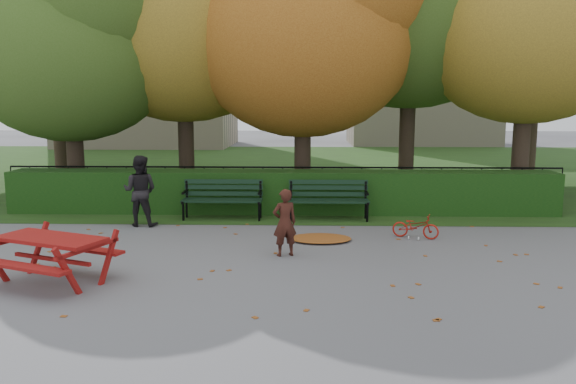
{
  "coord_description": "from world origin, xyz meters",
  "views": [
    {
      "loc": [
        0.55,
        -8.8,
        2.61
      ],
      "look_at": [
        0.25,
        1.31,
        1.0
      ],
      "focal_mm": 35.0,
      "sensor_mm": 36.0,
      "label": 1
    }
  ],
  "objects_px": {
    "tree_f": "(60,3)",
    "child": "(285,223)",
    "bicycle": "(416,226)",
    "bench_right": "(329,197)",
    "bench_left": "(223,196)",
    "tree_g": "(552,14)",
    "tree_e": "(547,1)",
    "picnic_table": "(51,247)",
    "adult": "(140,191)",
    "tree_c": "(316,15)",
    "tree_a": "(76,26)"
  },
  "relations": [
    {
      "from": "adult",
      "to": "bicycle",
      "type": "xyz_separation_m",
      "value": [
        5.67,
        -0.96,
        -0.52
      ]
    },
    {
      "from": "tree_c",
      "to": "tree_e",
      "type": "height_order",
      "value": "tree_e"
    },
    {
      "from": "tree_g",
      "to": "bench_left",
      "type": "bearing_deg",
      "value": -147.83
    },
    {
      "from": "tree_c",
      "to": "tree_g",
      "type": "bearing_deg",
      "value": 26.87
    },
    {
      "from": "tree_a",
      "to": "bicycle",
      "type": "height_order",
      "value": "tree_a"
    },
    {
      "from": "bench_right",
      "to": "adult",
      "type": "relative_size",
      "value": 1.19
    },
    {
      "from": "bench_left",
      "to": "bicycle",
      "type": "distance_m",
      "value": 4.4
    },
    {
      "from": "tree_f",
      "to": "tree_g",
      "type": "bearing_deg",
      "value": 1.94
    },
    {
      "from": "picnic_table",
      "to": "tree_e",
      "type": "bearing_deg",
      "value": 56.83
    },
    {
      "from": "tree_c",
      "to": "bench_right",
      "type": "relative_size",
      "value": 4.44
    },
    {
      "from": "tree_a",
      "to": "child",
      "type": "height_order",
      "value": "tree_a"
    },
    {
      "from": "adult",
      "to": "bicycle",
      "type": "distance_m",
      "value": 5.78
    },
    {
      "from": "tree_a",
      "to": "bench_left",
      "type": "bearing_deg",
      "value": -25.76
    },
    {
      "from": "tree_e",
      "to": "tree_f",
      "type": "distance_m",
      "value": 14.1
    },
    {
      "from": "tree_g",
      "to": "tree_a",
      "type": "bearing_deg",
      "value": -162.81
    },
    {
      "from": "tree_e",
      "to": "bench_right",
      "type": "relative_size",
      "value": 4.53
    },
    {
      "from": "bench_right",
      "to": "child",
      "type": "relative_size",
      "value": 1.54
    },
    {
      "from": "bench_left",
      "to": "adult",
      "type": "height_order",
      "value": "adult"
    },
    {
      "from": "tree_e",
      "to": "tree_g",
      "type": "height_order",
      "value": "tree_g"
    },
    {
      "from": "child",
      "to": "bicycle",
      "type": "relative_size",
      "value": 1.3
    },
    {
      "from": "child",
      "to": "adult",
      "type": "distance_m",
      "value": 3.93
    },
    {
      "from": "bicycle",
      "to": "adult",
      "type": "bearing_deg",
      "value": 100.66
    },
    {
      "from": "tree_a",
      "to": "tree_f",
      "type": "distance_m",
      "value": 4.31
    },
    {
      "from": "tree_e",
      "to": "tree_f",
      "type": "relative_size",
      "value": 0.89
    },
    {
      "from": "picnic_table",
      "to": "bench_right",
      "type": "bearing_deg",
      "value": 69.81
    },
    {
      "from": "tree_g",
      "to": "bench_left",
      "type": "distance_m",
      "value": 12.37
    },
    {
      "from": "bench_right",
      "to": "picnic_table",
      "type": "height_order",
      "value": "bench_right"
    },
    {
      "from": "tree_g",
      "to": "bench_right",
      "type": "bearing_deg",
      "value": -140.05
    },
    {
      "from": "tree_e",
      "to": "adult",
      "type": "height_order",
      "value": "tree_e"
    },
    {
      "from": "tree_g",
      "to": "bicycle",
      "type": "xyz_separation_m",
      "value": [
        -5.61,
        -7.82,
        -5.14
      ]
    },
    {
      "from": "bench_left",
      "to": "bicycle",
      "type": "height_order",
      "value": "bench_left"
    },
    {
      "from": "tree_c",
      "to": "adult",
      "type": "bearing_deg",
      "value": -141.03
    },
    {
      "from": "bench_right",
      "to": "adult",
      "type": "height_order",
      "value": "adult"
    },
    {
      "from": "bench_left",
      "to": "bench_right",
      "type": "height_order",
      "value": "same"
    },
    {
      "from": "tree_c",
      "to": "adult",
      "type": "height_order",
      "value": "tree_c"
    },
    {
      "from": "tree_f",
      "to": "bench_left",
      "type": "xyz_separation_m",
      "value": [
        5.83,
        -5.54,
        -5.17
      ]
    },
    {
      "from": "tree_a",
      "to": "picnic_table",
      "type": "height_order",
      "value": "tree_a"
    },
    {
      "from": "tree_e",
      "to": "bicycle",
      "type": "relative_size",
      "value": 9.08
    },
    {
      "from": "tree_a",
      "to": "child",
      "type": "xyz_separation_m",
      "value": [
        5.41,
        -4.99,
        -3.94
      ]
    },
    {
      "from": "tree_c",
      "to": "adult",
      "type": "relative_size",
      "value": 5.27
    },
    {
      "from": "tree_a",
      "to": "tree_c",
      "type": "bearing_deg",
      "value": 3.65
    },
    {
      "from": "tree_g",
      "to": "bicycle",
      "type": "relative_size",
      "value": 9.52
    },
    {
      "from": "tree_g",
      "to": "adult",
      "type": "relative_size",
      "value": 5.64
    },
    {
      "from": "bench_right",
      "to": "bicycle",
      "type": "xyz_separation_m",
      "value": [
        1.62,
        -1.76,
        -0.28
      ]
    },
    {
      "from": "adult",
      "to": "child",
      "type": "bearing_deg",
      "value": 148.37
    },
    {
      "from": "tree_f",
      "to": "child",
      "type": "bearing_deg",
      "value": -49.64
    },
    {
      "from": "adult",
      "to": "bench_right",
      "type": "bearing_deg",
      "value": -164.33
    },
    {
      "from": "tree_f",
      "to": "bicycle",
      "type": "distance_m",
      "value": 13.42
    },
    {
      "from": "tree_f",
      "to": "bench_right",
      "type": "bearing_deg",
      "value": -33.92
    },
    {
      "from": "tree_c",
      "to": "picnic_table",
      "type": "distance_m",
      "value": 9.08
    }
  ]
}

